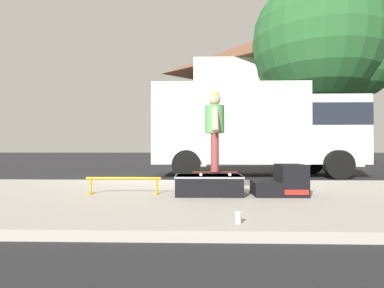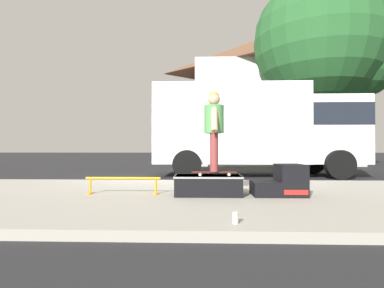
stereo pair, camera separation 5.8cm
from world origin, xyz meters
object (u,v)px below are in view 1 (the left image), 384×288
at_px(kicker_ramp, 283,182).
at_px(street_tree_main, 325,45).
at_px(skate_box, 209,184).
at_px(box_truck, 256,127).
at_px(skateboard, 215,172).
at_px(skater_kid, 215,124).
at_px(grind_rail, 124,181).
at_px(soda_can, 238,218).

relative_size(kicker_ramp, street_tree_main, 0.09).
distance_m(skate_box, box_truck, 5.77).
height_order(skate_box, skateboard, skateboard).
height_order(kicker_ramp, skateboard, kicker_ramp).
relative_size(kicker_ramp, skater_kid, 0.63).
bearing_deg(skateboard, grind_rail, 176.17).
relative_size(grind_rail, box_truck, 0.20).
bearing_deg(soda_can, grind_rail, 130.01).
bearing_deg(kicker_ramp, skateboard, -177.68).
bearing_deg(soda_can, street_tree_main, 64.25).
bearing_deg(grind_rail, kicker_ramp, -1.23).
xyz_separation_m(grind_rail, skater_kid, (1.63, -0.11, 1.02)).
relative_size(kicker_ramp, soda_can, 7.06).
bearing_deg(skater_kid, kicker_ramp, 2.32).
relative_size(kicker_ramp, skateboard, 1.13).
bearing_deg(skate_box, street_tree_main, 58.59).
bearing_deg(kicker_ramp, box_truck, 84.85).
bearing_deg(box_truck, kicker_ramp, -95.15).
height_order(skate_box, box_truck, box_truck).
distance_m(skater_kid, box_truck, 5.62).
relative_size(soda_can, street_tree_main, 0.01).
bearing_deg(box_truck, grind_rail, -122.20).
bearing_deg(kicker_ramp, street_tree_main, 64.42).
bearing_deg(skater_kid, box_truck, 72.66).
height_order(grind_rail, skater_kid, skater_kid).
distance_m(skateboard, skater_kid, 0.84).
bearing_deg(street_tree_main, skateboard, -120.85).
distance_m(soda_can, street_tree_main, 14.47).
relative_size(kicker_ramp, grind_rail, 0.66).
xyz_separation_m(skater_kid, soda_can, (0.16, -2.03, -1.18)).
bearing_deg(skate_box, soda_can, -82.80).
distance_m(grind_rail, skater_kid, 1.93).
xyz_separation_m(skate_box, kicker_ramp, (1.30, -0.00, 0.04)).
bearing_deg(grind_rail, skate_box, -2.26).
relative_size(grind_rail, skateboard, 1.72).
relative_size(skateboard, box_truck, 0.11).
bearing_deg(skater_kid, street_tree_main, 59.15).
bearing_deg(skate_box, skater_kid, -25.55).
bearing_deg(kicker_ramp, soda_can, -116.53).
bearing_deg(box_truck, soda_can, -101.58).
height_order(soda_can, box_truck, box_truck).
bearing_deg(skate_box, kicker_ramp, -0.02).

